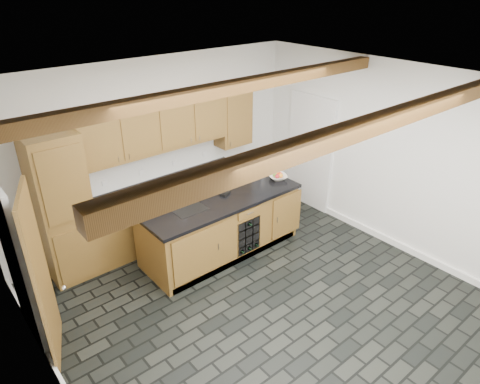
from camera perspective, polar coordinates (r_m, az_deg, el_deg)
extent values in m
plane|color=black|center=(5.79, 3.10, -14.38)|extent=(5.00, 5.00, 0.00)
plane|color=white|center=(6.84, -10.97, 5.70)|extent=(5.00, 0.00, 5.00)
plane|color=white|center=(4.00, -24.54, -13.22)|extent=(0.00, 5.00, 5.00)
plane|color=white|center=(6.79, 19.19, 4.50)|extent=(0.00, 5.00, 5.00)
plane|color=white|center=(4.47, 4.00, 13.67)|extent=(5.00, 5.00, 0.00)
cube|color=#553616|center=(3.76, 16.75, 8.41)|extent=(4.90, 0.15, 0.15)
cube|color=#553616|center=(4.94, -0.96, 13.79)|extent=(4.90, 0.15, 0.15)
cube|color=white|center=(7.37, 17.53, -5.27)|extent=(0.04, 5.00, 0.10)
cube|color=white|center=(5.28, -27.69, -8.63)|extent=(0.06, 0.94, 2.04)
cube|color=olive|center=(5.02, -24.99, -10.20)|extent=(0.31, 0.77, 2.00)
cube|color=white|center=(7.71, 9.32, 5.27)|extent=(0.06, 0.98, 2.04)
cube|color=black|center=(7.74, 9.43, 5.17)|extent=(0.02, 0.86, 1.96)
cube|color=olive|center=(6.17, -22.61, -2.00)|extent=(0.65, 0.60, 2.10)
cube|color=olive|center=(7.00, -9.24, -2.36)|extent=(2.60, 0.60, 0.88)
cube|color=black|center=(6.78, -9.53, 1.07)|extent=(2.64, 0.62, 0.05)
cube|color=white|center=(6.90, -10.95, 4.00)|extent=(2.60, 0.02, 0.52)
cube|color=olive|center=(6.50, -11.48, 8.50)|extent=(2.40, 0.35, 0.75)
cube|color=olive|center=(7.33, -1.00, 10.09)|extent=(0.60, 0.35, 1.00)
cube|color=olive|center=(6.49, -2.63, -4.48)|extent=(2.40, 0.90, 0.88)
cube|color=black|center=(6.26, -2.72, -0.85)|extent=(2.46, 0.96, 0.05)
cube|color=olive|center=(5.81, -5.54, -8.33)|extent=(0.80, 0.02, 0.70)
cube|color=olive|center=(6.72, 6.23, -3.05)|extent=(0.60, 0.02, 0.70)
cube|color=black|center=(6.40, 0.35, -5.37)|extent=(0.42, 0.30, 0.56)
cylinder|color=black|center=(6.57, 1.52, -6.64)|extent=(0.07, 0.26, 0.07)
cylinder|color=black|center=(6.42, -0.38, -7.53)|extent=(0.07, 0.26, 0.07)
cylinder|color=black|center=(6.27, 0.60, -3.89)|extent=(0.07, 0.26, 0.07)
cylinder|color=black|center=(6.49, 0.58, -7.08)|extent=(0.07, 0.26, 0.07)
cube|color=black|center=(5.98, -6.92, -2.25)|extent=(0.45, 0.40, 0.02)
cylinder|color=silver|center=(6.07, -7.91, -0.74)|extent=(0.02, 0.02, 0.20)
torus|color=silver|center=(6.00, -7.99, 0.45)|extent=(0.18, 0.02, 0.18)
cylinder|color=silver|center=(6.06, -8.51, -1.46)|extent=(0.02, 0.02, 0.08)
cylinder|color=silver|center=(6.13, -7.25, -1.01)|extent=(0.02, 0.02, 0.08)
cube|color=black|center=(6.30, -1.99, -0.20)|extent=(0.19, 0.15, 0.04)
cylinder|color=black|center=(6.29, -2.00, 0.01)|extent=(0.11, 0.11, 0.01)
imported|color=white|center=(6.80, 5.07, 1.99)|extent=(0.38, 0.38, 0.07)
sphere|color=red|center=(6.82, 5.39, 2.39)|extent=(0.07, 0.07, 0.07)
sphere|color=#DC4413|center=(6.83, 4.90, 2.44)|extent=(0.07, 0.07, 0.07)
sphere|color=#4D7D22|center=(6.78, 4.67, 2.27)|extent=(0.07, 0.07, 0.07)
sphere|color=red|center=(6.74, 5.01, 2.10)|extent=(0.07, 0.07, 0.07)
sphere|color=orange|center=(6.77, 5.45, 2.18)|extent=(0.07, 0.07, 0.07)
cylinder|color=white|center=(7.05, 3.03, 3.95)|extent=(0.11, 0.11, 0.29)
imported|color=white|center=(6.37, -19.83, -1.34)|extent=(0.10, 0.10, 0.09)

